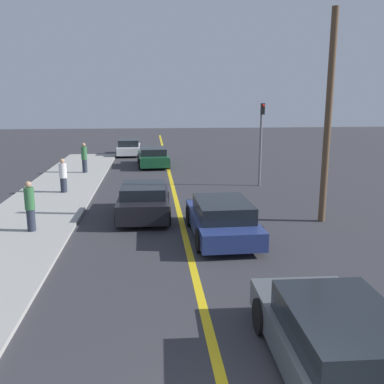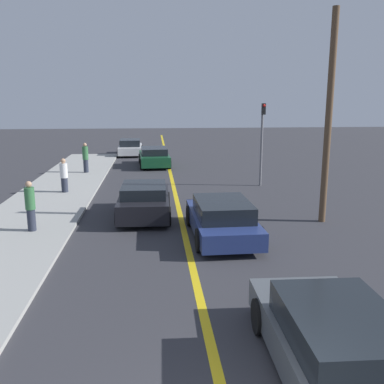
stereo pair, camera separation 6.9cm
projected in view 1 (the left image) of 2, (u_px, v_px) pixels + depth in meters
road_center_line at (172, 185)px, 22.35m from camera, size 0.20×60.00×0.01m
sidewalk_left at (50, 199)px, 18.99m from camera, size 3.63×30.19×0.11m
car_near_right_lane at (338, 344)px, 6.84m from camera, size 2.08×4.50×1.27m
car_ahead_center at (222, 219)px, 13.88m from camera, size 2.09×4.41×1.26m
car_far_distant at (144, 201)px, 16.24m from camera, size 2.03×3.96×1.29m
car_parked_left_lot at (153, 157)px, 28.28m from camera, size 2.16×4.31×1.24m
car_oncoming_far at (129, 147)px, 33.69m from camera, size 1.93×4.02×1.26m
pedestrian_near_curb at (30, 206)px, 14.12m from camera, size 0.32×0.32×1.69m
pedestrian_mid_group at (63, 176)px, 19.96m from camera, size 0.35×0.35×1.59m
pedestrian_far_standing at (84, 158)px, 25.19m from camera, size 0.34×0.34×1.75m
traffic_light at (261, 136)px, 21.57m from camera, size 0.18×0.40×4.19m
utility_pole at (328, 119)px, 14.99m from camera, size 0.24×0.24×7.44m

